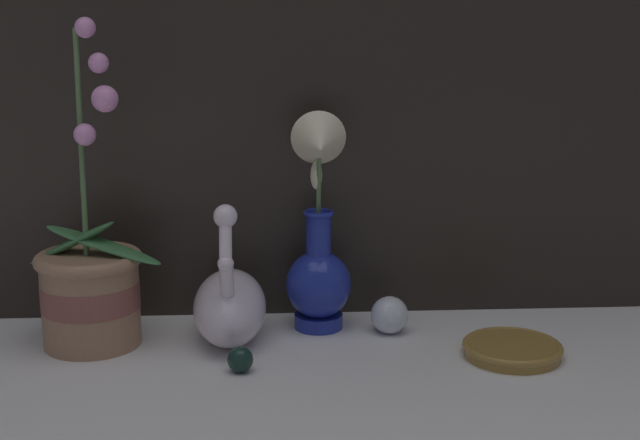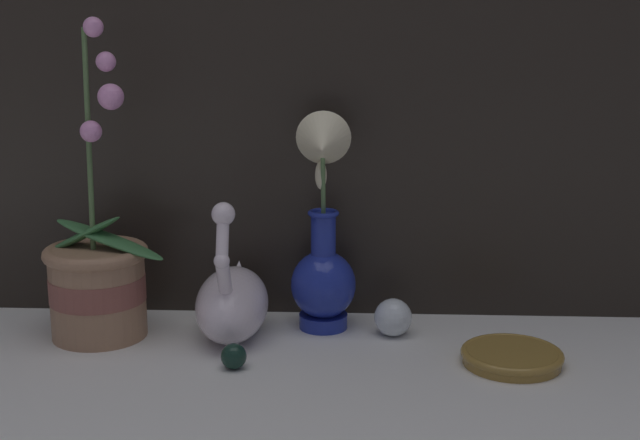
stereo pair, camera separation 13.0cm
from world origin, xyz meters
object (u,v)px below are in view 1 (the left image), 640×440
at_px(swan_figurine, 230,303).
at_px(blue_vase, 319,250).
at_px(amber_dish, 512,349).
at_px(orchid_potted_plant, 90,285).
at_px(glass_sphere, 390,315).

distance_m(swan_figurine, blue_vase, 0.16).
height_order(swan_figurine, amber_dish, swan_figurine).
relative_size(orchid_potted_plant, glass_sphere, 8.22).
xyz_separation_m(orchid_potted_plant, blue_vase, (0.34, 0.05, 0.04)).
relative_size(orchid_potted_plant, amber_dish, 3.31).
relative_size(blue_vase, amber_dish, 2.37).
height_order(swan_figurine, glass_sphere, swan_figurine).
distance_m(blue_vase, amber_dish, 0.33).
bearing_deg(amber_dish, glass_sphere, 147.09).
relative_size(swan_figurine, amber_dish, 1.56).
xyz_separation_m(orchid_potted_plant, glass_sphere, (0.45, 0.02, -0.06)).
height_order(blue_vase, glass_sphere, blue_vase).
bearing_deg(glass_sphere, swan_figurine, -175.45).
xyz_separation_m(blue_vase, glass_sphere, (0.11, -0.02, -0.10)).
bearing_deg(orchid_potted_plant, amber_dish, -7.91).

